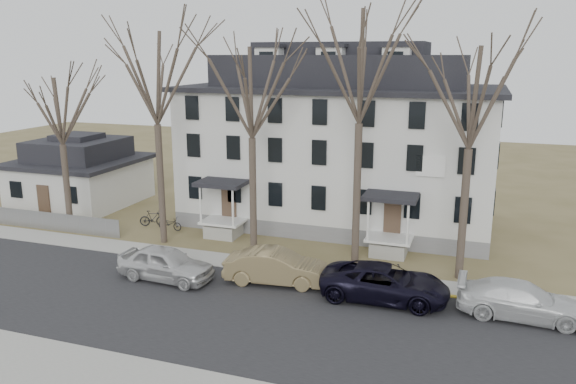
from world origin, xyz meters
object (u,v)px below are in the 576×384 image
at_px(small_house, 80,175).
at_px(tree_bungalow, 59,107).
at_px(car_white, 522,301).
at_px(tree_center, 361,58).
at_px(bicycle_right, 153,219).
at_px(tree_mid_right, 473,90).
at_px(car_navy, 385,284).
at_px(car_silver, 166,264).
at_px(tree_far_left, 155,71).
at_px(car_tan, 276,268).
at_px(boarding_house, 339,144).
at_px(bicycle_left, 170,224).
at_px(tree_mid_left, 251,86).

relative_size(small_house, tree_bungalow, 0.81).
relative_size(small_house, car_white, 1.59).
distance_m(tree_center, bicycle_right, 18.00).
bearing_deg(tree_mid_right, small_house, 167.73).
bearing_deg(car_navy, car_silver, 95.47).
distance_m(tree_far_left, tree_center, 12.02).
distance_m(tree_mid_right, car_navy, 10.15).
xyz_separation_m(tree_bungalow, car_tan, (15.79, -3.80, -7.26)).
xyz_separation_m(boarding_house, car_silver, (-5.71, -13.37, -4.52)).
xyz_separation_m(car_tan, car_white, (11.47, -0.10, -0.07)).
distance_m(tree_center, bicycle_left, 16.81).
distance_m(boarding_house, small_house, 20.34).
xyz_separation_m(tree_center, tree_mid_right, (5.50, 0.00, -1.48)).
bearing_deg(car_navy, bicycle_right, 67.67).
xyz_separation_m(tree_center, car_tan, (-3.21, -3.80, -10.23)).
relative_size(small_house, bicycle_left, 5.12).
relative_size(tree_far_left, car_tan, 2.64).
distance_m(small_house, bicycle_left, 11.09).
bearing_deg(car_tan, tree_bungalow, 69.67).
height_order(boarding_house, car_silver, boarding_house).
relative_size(small_house, tree_far_left, 0.63).
height_order(tree_far_left, bicycle_left, tree_far_left).
height_order(small_house, tree_mid_right, tree_mid_right).
relative_size(tree_mid_left, car_silver, 2.51).
bearing_deg(car_navy, small_house, 67.15).
bearing_deg(tree_bungalow, bicycle_left, 19.16).
bearing_deg(tree_mid_left, bicycle_left, 162.60).
xyz_separation_m(boarding_house, bicycle_right, (-11.36, -5.61, -4.84)).
bearing_deg(tree_mid_left, tree_far_left, 180.00).
distance_m(car_silver, bicycle_right, 9.61).
bearing_deg(car_silver, tree_bungalow, 66.26).
xyz_separation_m(tree_far_left, car_silver, (3.29, -5.22, -9.48)).
distance_m(tree_far_left, tree_bungalow, 7.34).
xyz_separation_m(car_silver, car_tan, (5.50, 1.41, -0.01)).
distance_m(car_navy, bicycle_left, 16.33).
relative_size(tree_bungalow, car_white, 1.98).
bearing_deg(tree_bungalow, car_tan, -13.54).
height_order(tree_far_left, bicycle_right, tree_far_left).
distance_m(tree_mid_left, car_white, 17.22).
relative_size(car_tan, bicycle_right, 2.89).
bearing_deg(tree_bungalow, tree_mid_left, 0.00).
bearing_deg(tree_mid_left, car_white, -15.29).
bearing_deg(bicycle_left, car_navy, -111.76).
bearing_deg(car_navy, car_white, -90.09).
relative_size(tree_mid_right, car_navy, 2.13).
height_order(tree_mid_right, car_navy, tree_mid_right).
bearing_deg(tree_bungalow, car_silver, -26.89).
distance_m(small_house, car_silver, 18.34).
height_order(car_white, bicycle_left, car_white).
bearing_deg(small_house, tree_mid_right, -12.27).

